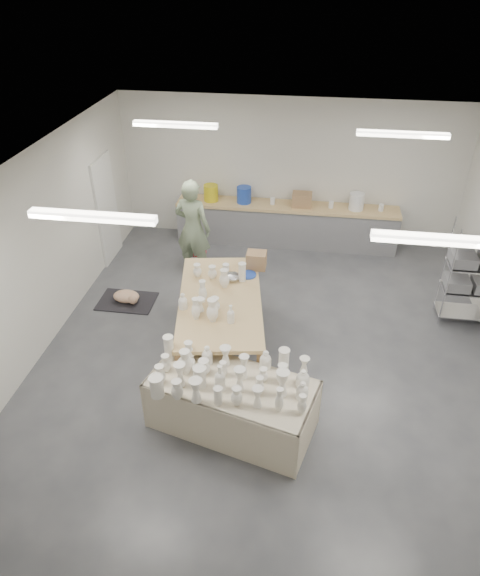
% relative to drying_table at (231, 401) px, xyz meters
% --- Properties ---
extents(room, '(8.00, 8.02, 3.00)m').
position_rel_drying_table_xyz_m(room, '(0.22, 1.59, 1.63)').
color(room, '#424449').
rests_on(room, ground).
extents(back_counter, '(4.60, 0.60, 1.24)m').
position_rel_drying_table_xyz_m(back_counter, '(0.32, 5.19, 0.06)').
color(back_counter, tan).
rests_on(back_counter, ground).
extents(wire_shelf, '(0.88, 0.48, 1.80)m').
position_rel_drying_table_xyz_m(wire_shelf, '(3.53, 2.91, 0.49)').
color(wire_shelf, silver).
rests_on(wire_shelf, ground).
extents(drying_table, '(2.29, 1.52, 1.11)m').
position_rel_drying_table_xyz_m(drying_table, '(0.00, 0.00, 0.00)').
color(drying_table, olive).
rests_on(drying_table, ground).
extents(work_table, '(1.62, 2.62, 1.29)m').
position_rel_drying_table_xyz_m(work_table, '(-0.41, 1.66, 0.49)').
color(work_table, tan).
rests_on(work_table, ground).
extents(rug, '(1.00, 0.70, 0.02)m').
position_rel_drying_table_xyz_m(rug, '(-2.33, 2.55, -0.42)').
color(rug, black).
rests_on(rug, ground).
extents(cat, '(0.49, 0.36, 0.20)m').
position_rel_drying_table_xyz_m(cat, '(-2.31, 2.54, -0.30)').
color(cat, white).
rests_on(cat, rug).
extents(potter, '(0.79, 0.61, 1.92)m').
position_rel_drying_table_xyz_m(potter, '(-1.33, 3.72, 0.53)').
color(potter, gray).
rests_on(potter, ground).
extents(red_stool, '(0.44, 0.44, 0.34)m').
position_rel_drying_table_xyz_m(red_stool, '(-1.33, 3.99, -0.13)').
color(red_stool, '#B31922').
rests_on(red_stool, ground).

